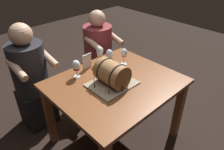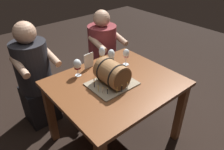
# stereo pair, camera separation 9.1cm
# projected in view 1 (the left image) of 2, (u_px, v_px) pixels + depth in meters

# --- Properties ---
(ground_plane) EXTENTS (8.00, 8.00, 0.00)m
(ground_plane) POSITION_uv_depth(u_px,v_px,m) (115.00, 137.00, 2.34)
(ground_plane) COLOR black
(dining_table) EXTENTS (1.13, 0.96, 0.74)m
(dining_table) POSITION_uv_depth(u_px,v_px,m) (115.00, 92.00, 2.01)
(dining_table) COLOR brown
(dining_table) RESTS_ON ground
(barrel_cake) EXTENTS (0.40, 0.33, 0.23)m
(barrel_cake) POSITION_uv_depth(u_px,v_px,m) (112.00, 74.00, 1.86)
(barrel_cake) COLOR gray
(barrel_cake) RESTS_ON dining_table
(wine_glass_red) EXTENTS (0.08, 0.08, 0.17)m
(wine_glass_red) POSITION_uv_depth(u_px,v_px,m) (76.00, 66.00, 1.97)
(wine_glass_red) COLOR white
(wine_glass_red) RESTS_ON dining_table
(wine_glass_amber) EXTENTS (0.07, 0.07, 0.18)m
(wine_glass_amber) POSITION_uv_depth(u_px,v_px,m) (100.00, 53.00, 2.19)
(wine_glass_amber) COLOR white
(wine_glass_amber) RESTS_ON dining_table
(wine_glass_rose) EXTENTS (0.07, 0.07, 0.18)m
(wine_glass_rose) POSITION_uv_depth(u_px,v_px,m) (124.00, 54.00, 2.17)
(wine_glass_rose) COLOR white
(wine_glass_rose) RESTS_ON dining_table
(wine_glass_white) EXTENTS (0.07, 0.07, 0.19)m
(wine_glass_white) POSITION_uv_depth(u_px,v_px,m) (109.00, 55.00, 2.12)
(wine_glass_white) COLOR white
(wine_glass_white) RESTS_ON dining_table
(menu_card) EXTENTS (0.11, 0.02, 0.16)m
(menu_card) POSITION_uv_depth(u_px,v_px,m) (87.00, 61.00, 2.12)
(menu_card) COLOR silver
(menu_card) RESTS_ON dining_table
(person_seated_left) EXTENTS (0.41, 0.48, 1.20)m
(person_seated_left) POSITION_uv_depth(u_px,v_px,m) (32.00, 81.00, 2.26)
(person_seated_left) COLOR black
(person_seated_left) RESTS_ON ground
(person_seated_right) EXTENTS (0.41, 0.49, 1.15)m
(person_seated_right) POSITION_uv_depth(u_px,v_px,m) (99.00, 56.00, 2.81)
(person_seated_right) COLOR #4C1B1E
(person_seated_right) RESTS_ON ground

